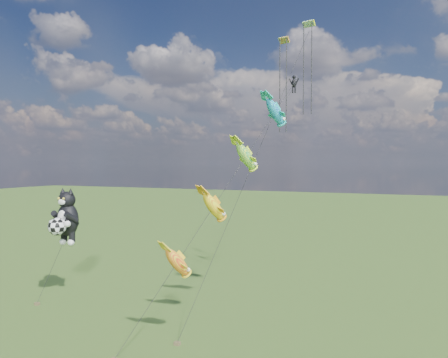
% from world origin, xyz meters
% --- Properties ---
extents(ground, '(300.00, 300.00, 0.00)m').
position_xyz_m(ground, '(0.00, 0.00, 0.00)').
color(ground, '#204010').
extents(cat_kite_rig, '(2.33, 4.10, 9.66)m').
position_xyz_m(cat_kite_rig, '(-1.25, 2.94, 7.08)').
color(cat_kite_rig, brown).
rests_on(cat_kite_rig, ground).
extents(fish_windsock_rig, '(7.67, 14.11, 18.74)m').
position_xyz_m(fish_windsock_rig, '(14.74, 2.23, 10.51)').
color(fish_windsock_rig, brown).
rests_on(fish_windsock_rig, ground).
extents(parafoil_rig, '(5.52, 17.02, 25.07)m').
position_xyz_m(parafoil_rig, '(16.55, 12.35, 19.53)').
color(parafoil_rig, brown).
rests_on(parafoil_rig, ground).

